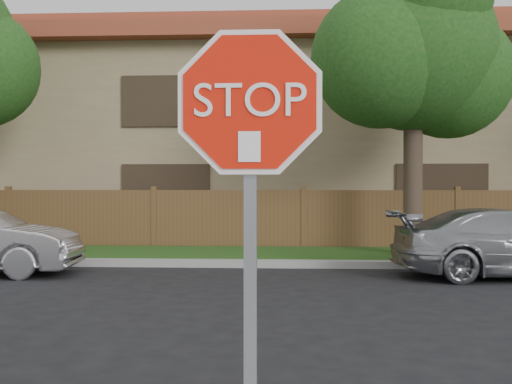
{
  "coord_description": "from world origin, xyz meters",
  "views": [
    {
      "loc": [
        -0.44,
        -4.45,
        1.74
      ],
      "look_at": [
        -0.62,
        -0.9,
        1.7
      ],
      "focal_mm": 42.0,
      "sensor_mm": 36.0,
      "label": 1
    }
  ],
  "objects": [
    {
      "name": "stop_sign",
      "position": [
        -0.62,
        -1.48,
        1.83
      ],
      "size": [
        1.01,
        0.13,
        2.55
      ],
      "color": "gray",
      "rests_on": "sidewalk_near"
    },
    {
      "name": "grass_strip",
      "position": [
        0.0,
        9.8,
        0.06
      ],
      "size": [
        70.0,
        3.0,
        0.12
      ],
      "primitive_type": "cube",
      "color": "#1E4714",
      "rests_on": "ground"
    },
    {
      "name": "fence",
      "position": [
        0.0,
        11.4,
        0.8
      ],
      "size": [
        70.0,
        0.12,
        1.6
      ],
      "primitive_type": "cube",
      "color": "brown",
      "rests_on": "ground"
    },
    {
      "name": "tree_mid",
      "position": [
        2.52,
        9.57,
        4.87
      ],
      "size": [
        4.8,
        3.9,
        7.35
      ],
      "color": "#382B21",
      "rests_on": "ground"
    },
    {
      "name": "sedan_right",
      "position": [
        3.79,
        7.02,
        0.65
      ],
      "size": [
        4.58,
        2.15,
        1.29
      ],
      "primitive_type": "imported",
      "rotation": [
        0.0,
        0.0,
        1.65
      ],
      "color": "#9B9DA2",
      "rests_on": "ground"
    },
    {
      "name": "far_curb",
      "position": [
        0.0,
        8.15,
        0.07
      ],
      "size": [
        70.0,
        0.3,
        0.15
      ],
      "primitive_type": "cube",
      "color": "gray",
      "rests_on": "ground"
    },
    {
      "name": "apartment_building",
      "position": [
        0.0,
        17.0,
        3.53
      ],
      "size": [
        35.2,
        9.2,
        7.2
      ],
      "color": "#907859",
      "rests_on": "ground"
    }
  ]
}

